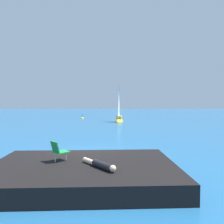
{
  "coord_description": "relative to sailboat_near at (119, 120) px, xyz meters",
  "views": [
    {
      "loc": [
        1.07,
        -11.45,
        2.91
      ],
      "look_at": [
        2.17,
        15.51,
        1.66
      ],
      "focal_mm": 34.07,
      "sensor_mm": 36.0,
      "label": 1
    }
  ],
  "objects": [
    {
      "name": "beach_chair",
      "position": [
        -4.06,
        -23.02,
        0.75
      ],
      "size": [
        0.76,
        0.75,
        0.8
      ],
      "rotation": [
        0.0,
        0.0,
        0.73
      ],
      "color": "green",
      "rests_on": "shore_ledge"
    },
    {
      "name": "boulder_seaward",
      "position": [
        -1.17,
        -20.74,
        -0.32
      ],
      "size": [
        1.66,
        1.52,
        0.97
      ],
      "primitive_type": "cube",
      "rotation": [
        0.16,
        0.1,
        0.47
      ],
      "color": "black",
      "rests_on": "ground"
    },
    {
      "name": "boulder_inland",
      "position": [
        -2.94,
        -21.39,
        -0.32
      ],
      "size": [
        0.71,
        0.82,
        0.56
      ],
      "primitive_type": "cube",
      "rotation": [
        0.17,
        0.12,
        1.7
      ],
      "color": "black",
      "rests_on": "ground"
    },
    {
      "name": "shore_ledge",
      "position": [
        -3.08,
        -23.33,
        -0.01
      ],
      "size": [
        6.84,
        4.47,
        0.63
      ],
      "primitive_type": "cube",
      "rotation": [
        0.0,
        0.0,
        -0.0
      ],
      "color": "black",
      "rests_on": "ground"
    },
    {
      "name": "marker_buoy",
      "position": [
        -6.01,
        5.95,
        -0.32
      ],
      "size": [
        0.56,
        0.56,
        1.13
      ],
      "color": "yellow",
      "rests_on": "ground"
    },
    {
      "name": "person_sunbather",
      "position": [
        -2.45,
        -23.88,
        0.43
      ],
      "size": [
        1.2,
        1.46,
        0.25
      ],
      "rotation": [
        0.0,
        0.0,
        2.24
      ],
      "color": "black",
      "rests_on": "shore_ledge"
    },
    {
      "name": "sailboat_near",
      "position": [
        0.0,
        0.0,
        0.0
      ],
      "size": [
        1.71,
        3.28,
        5.95
      ],
      "rotation": [
        0.0,
        0.0,
        1.36
      ],
      "color": "yellow",
      "rests_on": "ground"
    },
    {
      "name": "ground_plane",
      "position": [
        -3.4,
        -19.72,
        -0.32
      ],
      "size": [
        160.0,
        160.0,
        0.0
      ],
      "primitive_type": "plane",
      "color": "#236093"
    }
  ]
}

